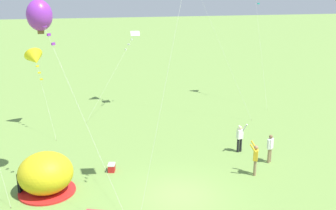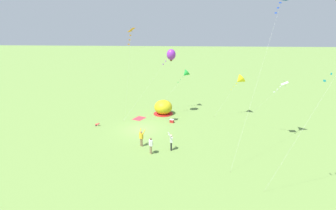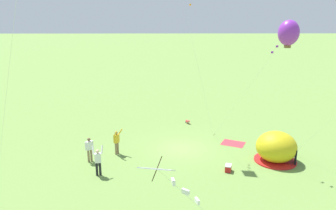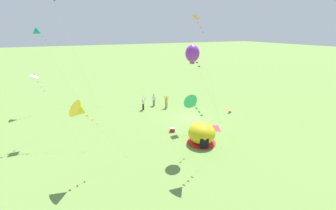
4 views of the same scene
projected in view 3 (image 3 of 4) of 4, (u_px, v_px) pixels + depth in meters
ground_plane at (182, 148)px, 24.41m from camera, size 300.00×300.00×0.00m
popup_tent at (276, 147)px, 22.06m from camera, size 2.81×2.81×2.10m
picnic_blanket at (233, 143)px, 25.35m from camera, size 2.09×1.90×0.01m
cooler_box at (228, 168)px, 20.82m from camera, size 0.51×0.62×0.44m
toddler_crawling at (188, 122)px, 29.96m from camera, size 0.37×0.55×0.32m
person_arms_raised at (98, 160)px, 20.10m from camera, size 0.67×0.53×1.89m
person_flying_kite at (117, 141)px, 23.19m from camera, size 0.67×0.72×1.89m
person_watching_sky at (89, 148)px, 21.99m from camera, size 0.50×0.42×1.72m
kite_white at (168, 178)px, 7.43m from camera, size 5.15×3.63×6.68m
kite_purple at (289, 33)px, 18.91m from camera, size 3.67×6.91×9.38m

